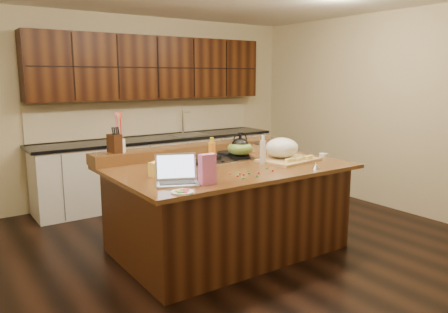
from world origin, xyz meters
TOP-DOWN VIEW (x-y plane):
  - room at (0.00, 0.00)m, footprint 5.52×5.02m
  - island at (0.00, 0.00)m, footprint 2.40×1.60m
  - back_ledge at (0.00, 0.70)m, footprint 2.40×0.30m
  - cooktop at (0.00, 0.30)m, footprint 0.92×0.52m
  - back_counter at (0.30, 2.23)m, footprint 3.70×0.66m
  - kettle at (0.30, 0.17)m, footprint 0.25×0.25m
  - green_bowl at (0.30, 0.17)m, footprint 0.37×0.37m
  - laptop at (-0.81, -0.40)m, footprint 0.44×0.40m
  - oil_bottle at (-0.25, -0.11)m, footprint 0.08×0.08m
  - vinegar_bottle at (0.34, -0.17)m, footprint 0.06×0.06m
  - wooden_tray at (0.65, -0.16)m, footprint 0.67×0.53m
  - ramekin_a at (1.15, -0.28)m, footprint 0.11×0.11m
  - ramekin_b at (0.91, 0.01)m, footprint 0.13×0.13m
  - ramekin_c at (0.73, 0.06)m, footprint 0.13×0.13m
  - strainer_bowl at (0.82, 0.43)m, footprint 0.28×0.28m
  - kitchen_timer at (0.60, -0.68)m, footprint 0.09×0.09m
  - pink_bag at (-0.61, -0.58)m, footprint 0.14×0.08m
  - candy_plate at (-0.93, -0.71)m, footprint 0.23×0.23m
  - package_box at (-0.86, -0.07)m, footprint 0.11×0.10m
  - utensil_crock at (-0.89, 0.70)m, footprint 0.15×0.15m
  - knife_block at (-0.94, 0.70)m, footprint 0.12×0.17m
  - gumdrop_0 at (-0.24, -0.52)m, footprint 0.02×0.02m
  - gumdrop_1 at (-0.09, -0.49)m, footprint 0.02×0.02m
  - gumdrop_2 at (-0.16, -0.50)m, footprint 0.02×0.02m
  - gumdrop_3 at (-0.22, -0.50)m, footprint 0.02×0.02m
  - gumdrop_4 at (0.01, -0.52)m, footprint 0.02×0.02m
  - gumdrop_5 at (-0.09, -0.62)m, footprint 0.02×0.02m
  - gumdrop_6 at (-0.16, -0.44)m, footprint 0.02×0.02m
  - gumdrop_7 at (-0.25, -0.62)m, footprint 0.02×0.02m
  - gumdrop_8 at (0.18, -0.52)m, footprint 0.02×0.02m
  - gumdrop_9 at (0.21, -0.40)m, footprint 0.02×0.02m
  - gumdrop_10 at (-0.24, -0.39)m, footprint 0.02×0.02m

SIDE VIEW (x-z plane):
  - island at x=0.00m, z-range 0.00..0.92m
  - candy_plate at x=-0.93m, z-range 0.92..0.93m
  - gumdrop_0 at x=-0.24m, z-range 0.92..0.94m
  - gumdrop_1 at x=-0.09m, z-range 0.92..0.94m
  - gumdrop_2 at x=-0.16m, z-range 0.92..0.94m
  - gumdrop_3 at x=-0.22m, z-range 0.92..0.94m
  - gumdrop_4 at x=0.01m, z-range 0.92..0.94m
  - gumdrop_5 at x=-0.09m, z-range 0.92..0.94m
  - gumdrop_6 at x=-0.16m, z-range 0.92..0.94m
  - gumdrop_7 at x=-0.25m, z-range 0.92..0.94m
  - gumdrop_8 at x=0.18m, z-range 0.92..0.94m
  - gumdrop_9 at x=0.21m, z-range 0.92..0.94m
  - gumdrop_10 at x=-0.24m, z-range 0.92..0.94m
  - cooktop at x=0.00m, z-range 0.91..0.96m
  - ramekin_a at x=1.15m, z-range 0.92..0.96m
  - ramekin_b at x=0.91m, z-range 0.92..0.96m
  - ramekin_c at x=0.73m, z-range 0.92..0.96m
  - kitchen_timer at x=0.60m, z-range 0.92..0.99m
  - strainer_bowl at x=0.82m, z-range 0.92..1.01m
  - back_ledge at x=0.00m, z-range 0.92..1.04m
  - back_counter at x=0.30m, z-range -0.22..2.18m
  - laptop at x=-0.81m, z-range 0.86..1.11m
  - package_box at x=-0.86m, z-range 0.92..1.05m
  - wooden_tray at x=0.65m, z-range 0.91..1.16m
  - green_bowl at x=0.30m, z-range 0.97..1.12m
  - vinegar_bottle at x=0.34m, z-range 0.92..1.17m
  - pink_bag at x=-0.61m, z-range 0.92..1.18m
  - oil_bottle at x=-0.25m, z-range 0.92..1.19m
  - kettle at x=0.30m, z-range 0.97..1.16m
  - utensil_crock at x=-0.89m, z-range 1.04..1.18m
  - knife_block at x=-0.94m, z-range 1.04..1.23m
  - room at x=0.00m, z-range -0.01..2.71m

